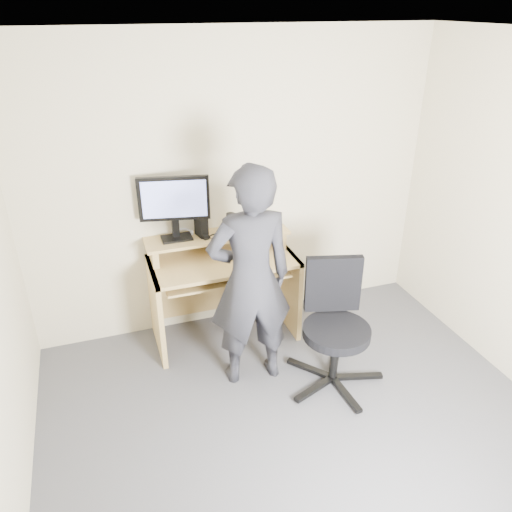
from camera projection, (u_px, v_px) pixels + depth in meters
ground at (315, 452)px, 3.27m from camera, size 3.50×3.50×0.00m
back_wall at (234, 187)px, 4.18m from camera, size 3.50×0.02×2.50m
ceiling at (346, 38)px, 2.13m from camera, size 3.50×3.50×0.02m
desk at (221, 276)px, 4.25m from camera, size 1.20×0.60×0.91m
monitor at (174, 203)px, 3.92m from camera, size 0.56×0.16×0.53m
external_drive at (201, 225)px, 4.08m from camera, size 0.10×0.14×0.20m
travel_mug at (231, 225)px, 4.12m from camera, size 0.08×0.08×0.16m
smartphone at (262, 229)px, 4.23m from camera, size 0.10×0.14×0.01m
charger at (206, 237)px, 4.06m from camera, size 0.05×0.05×0.03m
headphones at (183, 234)px, 4.14m from camera, size 0.18×0.18×0.06m
keyboard at (229, 273)px, 4.06m from camera, size 0.46×0.19×0.03m
mouse at (260, 257)px, 4.08m from camera, size 0.10×0.06×0.04m
office_chair at (335, 320)px, 3.71m from camera, size 0.76×0.73×0.95m
person at (250, 280)px, 3.57m from camera, size 0.64×0.43×1.72m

